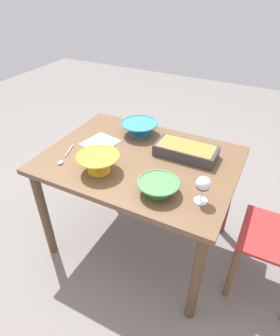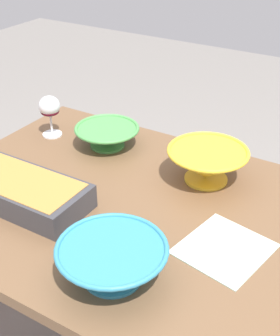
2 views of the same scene
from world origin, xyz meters
name	(u,v)px [view 1 (image 1 of 2)]	position (x,y,z in m)	size (l,w,h in m)	color
ground_plane	(140,239)	(0.00, 0.00, 0.00)	(8.00, 8.00, 0.00)	gray
dining_table	(140,171)	(0.00, 0.00, 0.66)	(1.20, 0.89, 0.77)	brown
wine_glass	(203,185)	(-0.46, 0.22, 0.87)	(0.08, 0.08, 0.15)	white
casserole_dish	(186,150)	(-0.25, -0.15, 0.81)	(0.38, 0.19, 0.07)	#38383D
mixing_bowl	(99,162)	(0.15, 0.23, 0.83)	(0.25, 0.25, 0.11)	yellow
small_bowl	(158,186)	(-0.24, 0.25, 0.81)	(0.23, 0.23, 0.07)	#4C994C
serving_bowl	(140,128)	(0.14, -0.27, 0.82)	(0.26, 0.26, 0.09)	teal
serving_spoon	(63,158)	(0.42, 0.23, 0.78)	(0.09, 0.23, 0.01)	silver
napkin	(100,142)	(0.33, -0.04, 0.77)	(0.20, 0.21, 0.00)	#B2CCB7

